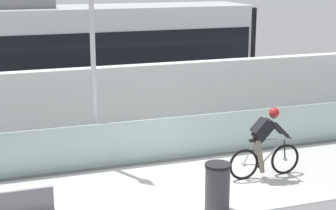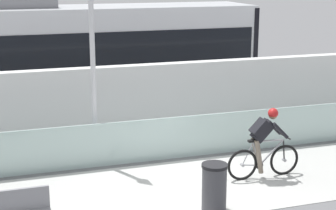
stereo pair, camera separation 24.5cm
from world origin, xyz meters
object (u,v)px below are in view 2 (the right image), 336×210
tram (83,56)px  cyclist_on_bike (264,144)px  lamp_post_antenna (92,27)px  trash_bin (214,187)px

tram → cyclist_on_bike: size_ratio=6.25×
tram → lamp_post_antenna: bearing=-96.4°
lamp_post_antenna → trash_bin: size_ratio=5.42×
tram → trash_bin: tram is taller
trash_bin → lamp_post_antenna: bearing=116.3°
lamp_post_antenna → trash_bin: bearing=-63.7°
tram → lamp_post_antenna: size_ratio=2.13×
trash_bin → tram: bearing=98.1°
tram → lamp_post_antenna: 4.93m
tram → lamp_post_antenna: (-0.53, -4.70, 1.40)m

